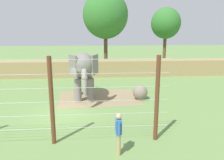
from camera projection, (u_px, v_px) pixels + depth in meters
name	position (u px, v px, depth m)	size (l,w,h in m)	color
ground_plane	(65.00, 113.00, 12.80)	(120.00, 120.00, 0.00)	#6B8E4C
dirt_patch	(99.00, 98.00, 15.80)	(5.56, 4.06, 0.01)	#937F5B
embankment_wall	(78.00, 69.00, 23.08)	(36.00, 1.80, 1.65)	tan
elephant	(83.00, 69.00, 14.99)	(1.93, 4.42, 3.28)	gray
enrichment_ball	(140.00, 92.00, 15.31)	(1.03, 1.03, 1.03)	gray
cable_fence	(52.00, 101.00, 9.00)	(9.73, 0.18, 3.73)	brown
zookeeper	(119.00, 132.00, 8.36)	(0.22, 0.58, 1.67)	tan
tree_far_left	(166.00, 23.00, 30.20)	(4.03, 4.03, 7.83)	brown
tree_left_of_centre	(105.00, 15.00, 25.26)	(5.18, 5.18, 9.20)	brown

